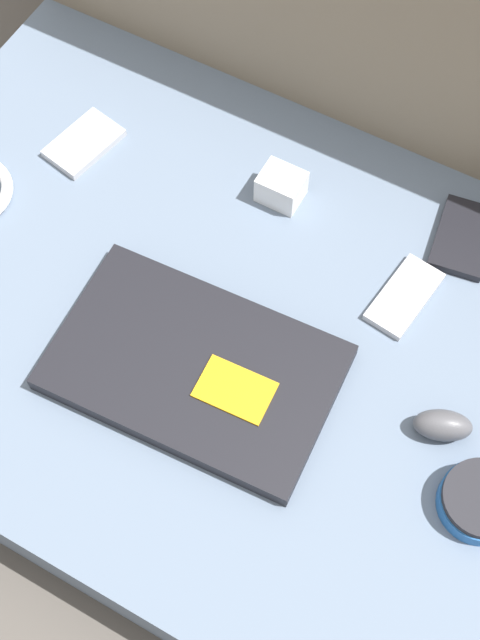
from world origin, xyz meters
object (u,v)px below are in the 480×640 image
(phone_silver, at_px, (464,238))
(phone_small, at_px, (84,143))
(laptop, at_px, (195,367))
(speaker_puck, at_px, (480,501))
(phone_black, at_px, (404,296))
(charger_brick, at_px, (281,187))
(computer_mouse, at_px, (443,425))

(phone_silver, bearing_deg, phone_small, -176.89)
(laptop, xyz_separation_m, speaker_puck, (0.37, 0.01, 0.00))
(speaker_puck, bearing_deg, phone_black, 131.67)
(phone_black, relative_size, charger_brick, 2.06)
(computer_mouse, distance_m, phone_black, 0.18)
(laptop, relative_size, computer_mouse, 4.50)
(phone_silver, xyz_separation_m, charger_brick, (-0.25, -0.05, 0.02))
(charger_brick, bearing_deg, phone_small, -168.63)
(phone_small, xyz_separation_m, charger_brick, (0.29, 0.06, 0.02))
(phone_small, bearing_deg, computer_mouse, -2.83)
(laptop, bearing_deg, computer_mouse, 10.66)
(laptop, bearing_deg, phone_small, 140.78)
(phone_silver, bearing_deg, phone_black, -113.94)
(computer_mouse, relative_size, charger_brick, 1.35)
(speaker_puck, height_order, charger_brick, charger_brick)
(phone_black, bearing_deg, speaker_puck, -40.91)
(phone_silver, distance_m, phone_black, 0.12)
(computer_mouse, distance_m, speaker_puck, 0.10)
(phone_silver, bearing_deg, computer_mouse, -82.11)
(laptop, bearing_deg, phone_silver, 54.12)
(computer_mouse, relative_size, phone_black, 0.66)
(laptop, xyz_separation_m, phone_black, (0.18, 0.22, -0.01))
(laptop, distance_m, phone_black, 0.29)
(phone_black, bearing_deg, phone_small, -173.47)
(speaker_puck, xyz_separation_m, charger_brick, (-0.40, 0.27, 0.01))
(computer_mouse, xyz_separation_m, charger_brick, (-0.33, 0.21, 0.00))
(computer_mouse, distance_m, phone_silver, 0.28)
(laptop, bearing_deg, speaker_puck, -1.61)
(computer_mouse, xyz_separation_m, phone_black, (-0.11, 0.15, -0.01))
(phone_small, relative_size, charger_brick, 1.99)
(speaker_puck, height_order, phone_small, speaker_puck)
(charger_brick, bearing_deg, phone_black, -16.88)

